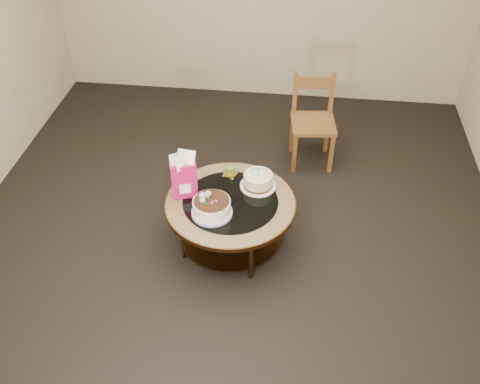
# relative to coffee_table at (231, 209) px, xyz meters

# --- Properties ---
(ground) EXTENTS (5.00, 5.00, 0.00)m
(ground) POSITION_rel_coffee_table_xyz_m (-0.00, 0.00, -0.38)
(ground) COLOR black
(ground) RESTS_ON ground
(room_walls) EXTENTS (4.52, 5.02, 2.61)m
(room_walls) POSITION_rel_coffee_table_xyz_m (-0.00, 0.00, 1.16)
(room_walls) COLOR #B7AA8A
(room_walls) RESTS_ON ground
(coffee_table) EXTENTS (1.02, 1.02, 0.46)m
(coffee_table) POSITION_rel_coffee_table_xyz_m (0.00, 0.00, 0.00)
(coffee_table) COLOR #553618
(coffee_table) RESTS_ON ground
(decorated_cake) EXTENTS (0.31, 0.31, 0.18)m
(decorated_cake) POSITION_rel_coffee_table_xyz_m (-0.12, -0.16, 0.14)
(decorated_cake) COLOR #B99EE0
(decorated_cake) RESTS_ON coffee_table
(cream_cake) EXTENTS (0.29, 0.29, 0.18)m
(cream_cake) POSITION_rel_coffee_table_xyz_m (0.19, 0.20, 0.14)
(cream_cake) COLOR white
(cream_cake) RESTS_ON coffee_table
(gift_bag) EXTENTS (0.22, 0.18, 0.39)m
(gift_bag) POSITION_rel_coffee_table_xyz_m (-0.36, 0.04, 0.27)
(gift_bag) COLOR #E11568
(gift_bag) RESTS_ON coffee_table
(pillar_candle) EXTENTS (0.12, 0.12, 0.08)m
(pillar_candle) POSITION_rel_coffee_table_xyz_m (-0.05, 0.32, 0.11)
(pillar_candle) COLOR #D0B555
(pillar_candle) RESTS_ON coffee_table
(dining_chair) EXTENTS (0.44, 0.44, 0.87)m
(dining_chair) POSITION_rel_coffee_table_xyz_m (0.61, 1.26, 0.06)
(dining_chair) COLOR brown
(dining_chair) RESTS_ON ground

